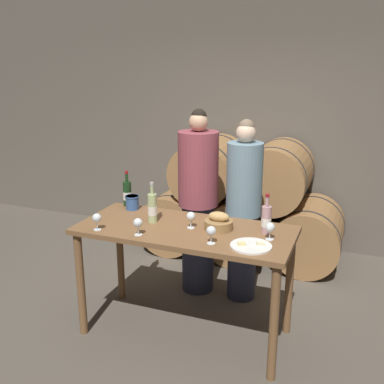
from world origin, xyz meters
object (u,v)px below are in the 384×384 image
(bread_basket, at_px, (219,223))
(cheese_plate, at_px, (251,246))
(tasting_table, at_px, (185,243))
(wine_bottle_rose, at_px, (266,219))
(wine_glass_right, at_px, (211,231))
(wine_bottle_white, at_px, (152,208))
(wine_glass_far_left, at_px, (97,218))
(person_left, at_px, (198,203))
(wine_glass_center, at_px, (191,217))
(wine_glass_far_right, at_px, (270,228))
(wine_bottle_red, at_px, (127,193))
(person_right, at_px, (243,211))
(wine_glass_left, at_px, (138,223))
(blue_crock, at_px, (132,202))

(bread_basket, relative_size, cheese_plate, 0.75)
(tasting_table, distance_m, bread_basket, 0.32)
(wine_bottle_rose, relative_size, wine_glass_right, 2.34)
(wine_bottle_white, relative_size, wine_glass_far_left, 2.51)
(person_left, height_order, wine_bottle_white, person_left)
(cheese_plate, bearing_deg, wine_glass_center, 159.63)
(wine_bottle_rose, bearing_deg, wine_glass_far_left, -161.61)
(wine_glass_far_right, bearing_deg, wine_bottle_red, 166.05)
(tasting_table, distance_m, person_right, 0.80)
(wine_bottle_red, relative_size, wine_bottle_rose, 1.04)
(cheese_plate, relative_size, wine_glass_right, 2.23)
(wine_bottle_rose, relative_size, bread_basket, 1.40)
(tasting_table, height_order, wine_glass_left, wine_glass_left)
(blue_crock, bearing_deg, wine_glass_left, -57.52)
(wine_glass_center, bearing_deg, cheese_plate, -20.37)
(person_left, relative_size, wine_glass_center, 13.47)
(person_left, distance_m, wine_glass_far_left, 1.13)
(bread_basket, height_order, wine_glass_center, bread_basket)
(wine_bottle_rose, bearing_deg, tasting_table, -168.65)
(wine_glass_left, bearing_deg, wine_glass_center, 42.00)
(blue_crock, relative_size, cheese_plate, 0.42)
(tasting_table, xyz_separation_m, wine_glass_right, (0.29, -0.23, 0.22))
(person_right, distance_m, wine_glass_center, 0.78)
(wine_glass_center, bearing_deg, wine_bottle_red, 156.39)
(wine_bottle_white, relative_size, wine_glass_right, 2.51)
(wine_bottle_red, xyz_separation_m, wine_glass_right, (0.98, -0.56, -0.02))
(wine_bottle_white, distance_m, wine_bottle_rose, 0.91)
(blue_crock, relative_size, bread_basket, 0.56)
(person_right, height_order, bread_basket, person_right)
(wine_bottle_rose, bearing_deg, wine_glass_far_right, -65.66)
(tasting_table, xyz_separation_m, wine_glass_center, (0.04, 0.01, 0.22))
(person_left, height_order, wine_glass_right, person_left)
(cheese_plate, height_order, wine_glass_far_left, wine_glass_far_left)
(person_right, distance_m, blue_crock, 1.01)
(person_left, height_order, wine_glass_far_right, person_left)
(wine_bottle_red, bearing_deg, wine_glass_far_left, -82.56)
(cheese_plate, height_order, wine_glass_far_right, wine_glass_far_right)
(person_left, bearing_deg, blue_crock, -131.79)
(person_right, relative_size, wine_bottle_white, 5.13)
(cheese_plate, distance_m, wine_glass_center, 0.57)
(person_left, xyz_separation_m, wine_glass_left, (-0.10, -1.01, 0.12))
(wine_glass_right, height_order, wine_glass_far_right, same)
(person_right, height_order, wine_glass_far_right, person_right)
(wine_bottle_red, distance_m, wine_glass_left, 0.74)
(wine_glass_center, bearing_deg, bread_basket, 14.18)
(wine_bottle_white, height_order, wine_glass_center, wine_bottle_white)
(person_right, relative_size, cheese_plate, 5.79)
(wine_glass_far_left, relative_size, wine_glass_right, 1.00)
(wine_glass_right, relative_size, wine_glass_far_right, 1.00)
(person_left, xyz_separation_m, wine_glass_far_right, (0.83, -0.75, 0.12))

